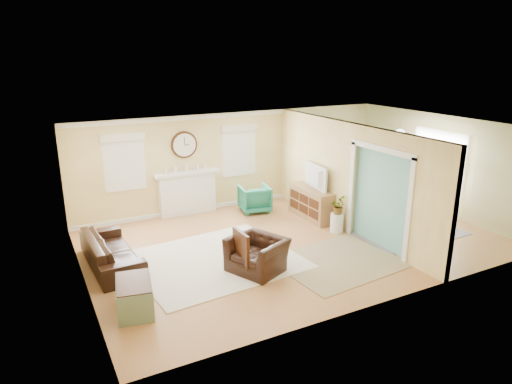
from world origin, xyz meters
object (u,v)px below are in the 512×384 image
at_px(credenza, 312,203).
at_px(dining_table, 385,210).
at_px(green_chair, 255,199).
at_px(sofa, 111,251).
at_px(eames_chair, 257,255).

xyz_separation_m(credenza, dining_table, (1.46, -1.14, -0.07)).
bearing_deg(credenza, green_chair, 133.62).
bearing_deg(dining_table, credenza, 44.55).
relative_size(sofa, green_chair, 2.77).
height_order(eames_chair, credenza, credenza).
relative_size(sofa, eames_chair, 2.09).
bearing_deg(green_chair, eames_chair, 73.52).
xyz_separation_m(sofa, credenza, (5.15, 0.49, 0.08)).
bearing_deg(dining_table, eames_chair, 94.44).
height_order(sofa, green_chair, green_chair).
bearing_deg(dining_table, sofa, 76.77).
bearing_deg(eames_chair, green_chair, 129.29).
xyz_separation_m(green_chair, dining_table, (2.54, -2.27, -0.02)).
relative_size(credenza, dining_table, 0.78).
distance_m(eames_chair, credenza, 3.33).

